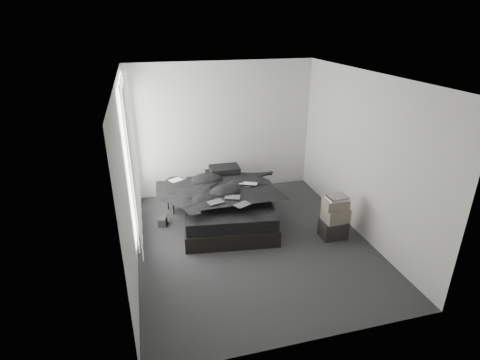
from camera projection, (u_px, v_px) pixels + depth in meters
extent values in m
cube|color=#2B2B2D|center=(253.00, 242.00, 6.03)|extent=(3.60, 4.20, 0.01)
cube|color=white|center=(255.00, 76.00, 4.99)|extent=(3.60, 4.20, 0.01)
cube|color=beige|center=(223.00, 129.00, 7.37)|extent=(3.60, 0.01, 2.60)
cube|color=beige|center=(316.00, 242.00, 3.65)|extent=(3.60, 0.01, 2.60)
cube|color=beige|center=(127.00, 179.00, 5.09)|extent=(0.01, 4.20, 2.60)
cube|color=beige|center=(362.00, 156.00, 5.93)|extent=(0.01, 4.20, 2.60)
cube|color=white|center=(129.00, 154.00, 5.87)|extent=(0.02, 2.00, 2.30)
cube|color=white|center=(133.00, 158.00, 5.91)|extent=(0.06, 2.12, 2.48)
cube|color=black|center=(228.00, 213.00, 6.63)|extent=(1.73, 2.14, 0.27)
cube|color=black|center=(227.00, 201.00, 6.53)|extent=(1.67, 2.07, 0.21)
imported|color=black|center=(228.00, 191.00, 6.40)|extent=(1.65, 1.85, 0.23)
cube|color=black|center=(221.00, 176.00, 7.15)|extent=(0.64, 0.47, 0.13)
cube|color=black|center=(225.00, 170.00, 7.09)|extent=(0.56, 0.40, 0.12)
imported|color=silver|center=(248.00, 181.00, 6.48)|extent=(0.37, 0.32, 0.02)
cube|color=black|center=(215.00, 198.00, 5.89)|extent=(0.28, 0.22, 0.01)
cube|color=black|center=(232.00, 193.00, 6.05)|extent=(0.29, 0.24, 0.01)
cube|color=black|center=(242.00, 200.00, 5.81)|extent=(0.29, 0.26, 0.01)
cylinder|color=black|center=(176.00, 195.00, 6.91)|extent=(0.42, 0.42, 0.61)
cube|color=white|center=(176.00, 180.00, 6.79)|extent=(0.29, 0.26, 0.01)
cube|color=black|center=(163.00, 221.00, 6.50)|extent=(0.17, 0.21, 0.13)
cube|color=black|center=(333.00, 228.00, 6.12)|extent=(0.41, 0.32, 0.30)
cube|color=#685E52|center=(336.00, 214.00, 6.01)|extent=(0.39, 0.32, 0.23)
cube|color=#685E52|center=(336.00, 204.00, 5.93)|extent=(0.38, 0.32, 0.16)
cube|color=silver|center=(337.00, 198.00, 5.90)|extent=(0.31, 0.25, 0.03)
cube|color=silver|center=(338.00, 197.00, 5.88)|extent=(0.32, 0.26, 0.03)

